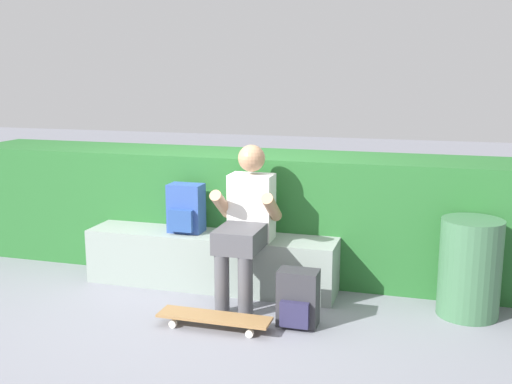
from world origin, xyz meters
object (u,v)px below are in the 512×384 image
object	(u,v)px
backpack_on_bench	(186,209)
backpack_on_ground	(298,299)
trash_bin	(470,268)
person_skater	(246,219)
skateboard_near_person	(214,318)
bench_main	(211,260)

from	to	relation	value
backpack_on_bench	backpack_on_ground	xyz separation A→B (m)	(1.07, -0.57, -0.45)
backpack_on_bench	trash_bin	size ratio (longest dim) A/B	0.56
backpack_on_ground	backpack_on_bench	bearing A→B (deg)	151.99
person_skater	skateboard_near_person	size ratio (longest dim) A/B	1.50
trash_bin	skateboard_near_person	bearing A→B (deg)	-156.39
skateboard_near_person	person_skater	bearing A→B (deg)	84.72
backpack_on_bench	backpack_on_ground	distance (m)	1.30
skateboard_near_person	trash_bin	world-z (taller)	trash_bin
person_skater	backpack_on_ground	distance (m)	0.77
bench_main	backpack_on_bench	xyz separation A→B (m)	(-0.21, -0.01, 0.42)
person_skater	trash_bin	world-z (taller)	person_skater
bench_main	skateboard_near_person	size ratio (longest dim) A/B	2.60
trash_bin	person_skater	bearing A→B (deg)	-174.41
trash_bin	backpack_on_bench	bearing A→B (deg)	178.98
skateboard_near_person	backpack_on_bench	size ratio (longest dim) A/B	2.00
person_skater	skateboard_near_person	bearing A→B (deg)	-95.28
person_skater	backpack_on_bench	xyz separation A→B (m)	(-0.58, 0.20, -0.00)
person_skater	backpack_on_bench	size ratio (longest dim) A/B	3.00
bench_main	skateboard_near_person	bearing A→B (deg)	-68.24
bench_main	backpack_on_bench	bearing A→B (deg)	-177.46
backpack_on_bench	trash_bin	bearing A→B (deg)	-1.02
backpack_on_bench	backpack_on_ground	bearing A→B (deg)	-28.01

